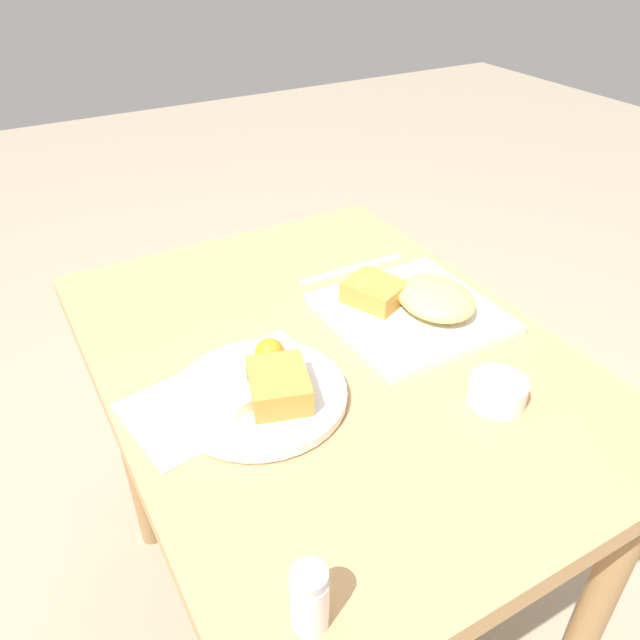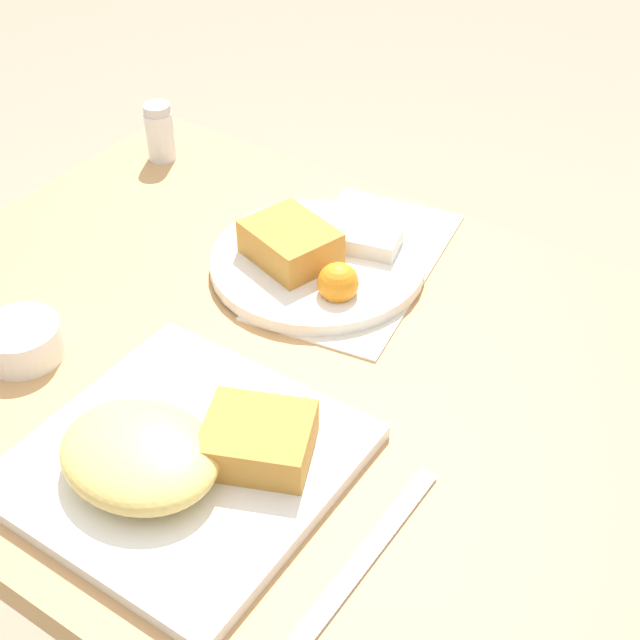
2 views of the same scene
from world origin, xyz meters
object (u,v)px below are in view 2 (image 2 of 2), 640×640
Objects in this scene: salt_shaker at (160,135)px; plate_oval_far at (316,257)px; plate_square_near at (176,456)px; butter_knife at (362,561)px; sauce_ramekin at (22,340)px.

plate_oval_far is at bearing -17.17° from salt_shaker.
plate_square_near is 1.22× the size of butter_knife.
plate_oval_far is 1.12× the size of butter_knife.
plate_square_near is 1.08× the size of plate_oval_far.
plate_square_near reaches higher than plate_oval_far.
butter_knife is at bearing -3.05° from sauce_ramekin.
butter_knife is at bearing 3.07° from plate_square_near.
plate_square_near is 0.18m from butter_knife.
butter_knife is (0.56, -0.40, -0.03)m from salt_shaker.
plate_square_near is 0.32m from plate_oval_far.
salt_shaker is at bearing 111.86° from sauce_ramekin.
plate_oval_far is at bearing 40.10° from butter_knife.
salt_shaker is at bearing 55.35° from butter_knife.
plate_square_near is at bearing 93.78° from butter_knife.
plate_oval_far is 0.39m from butter_knife.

